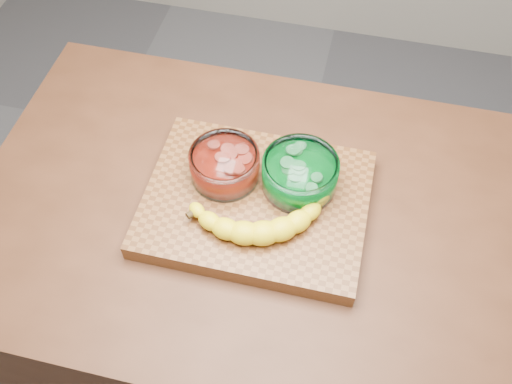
# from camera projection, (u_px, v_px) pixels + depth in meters

# --- Properties ---
(ground) EXTENTS (3.50, 3.50, 0.00)m
(ground) POSITION_uv_depth(u_px,v_px,m) (256.00, 357.00, 1.92)
(ground) COLOR slate
(ground) RESTS_ON ground
(counter) EXTENTS (1.20, 0.80, 0.90)m
(counter) POSITION_uv_depth(u_px,v_px,m) (256.00, 301.00, 1.55)
(counter) COLOR #4A2716
(counter) RESTS_ON ground
(cutting_board) EXTENTS (0.45, 0.35, 0.04)m
(cutting_board) POSITION_uv_depth(u_px,v_px,m) (256.00, 203.00, 1.17)
(cutting_board) COLOR brown
(cutting_board) RESTS_ON counter
(bowl_red) EXTENTS (0.14, 0.14, 0.07)m
(bowl_red) POSITION_uv_depth(u_px,v_px,m) (225.00, 165.00, 1.16)
(bowl_red) COLOR white
(bowl_red) RESTS_ON cutting_board
(bowl_green) EXTENTS (0.15, 0.15, 0.07)m
(bowl_green) POSITION_uv_depth(u_px,v_px,m) (300.00, 174.00, 1.14)
(bowl_green) COLOR white
(bowl_green) RESTS_ON cutting_board
(banana) EXTENTS (0.30, 0.18, 0.04)m
(banana) POSITION_uv_depth(u_px,v_px,m) (257.00, 210.00, 1.11)
(banana) COLOR yellow
(banana) RESTS_ON cutting_board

